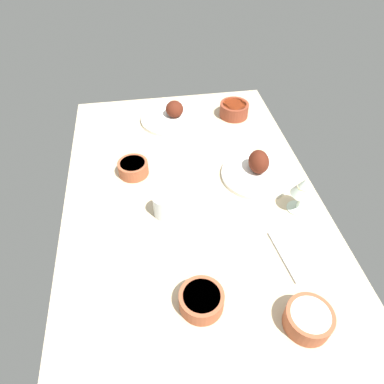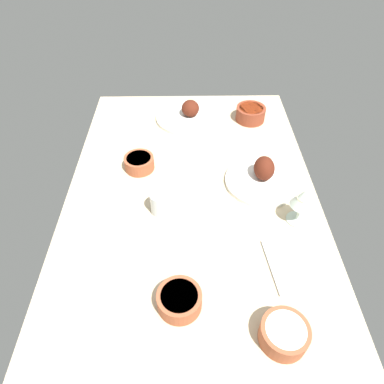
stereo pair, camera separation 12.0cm
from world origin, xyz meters
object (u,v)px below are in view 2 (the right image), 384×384
wine_glass (303,200)px  water_tumbler (161,202)px  bowl_sauce (251,113)px  bowl_soup (179,300)px  fork_loose (91,260)px  bowl_cream (284,334)px  bowl_pasta (139,162)px  plate_near_viewer (262,177)px  plate_center_main (188,115)px  spoon_loose (271,267)px

wine_glass → water_tumbler: bearing=-96.1°
bowl_sauce → wine_glass: bearing=7.2°
bowl_soup → fork_loose: 30.69cm
bowl_cream → wine_glass: 41.72cm
fork_loose → bowl_pasta: bearing=-133.7°
plate_near_viewer → bowl_pasta: 46.72cm
plate_near_viewer → bowl_cream: bearing=-3.8°
plate_near_viewer → fork_loose: plate_near_viewer is taller
water_tumbler → fork_loose: 28.55cm
plate_center_main → wine_glass: 71.74cm
wine_glass → spoon_loose: bearing=-32.7°
plate_center_main → plate_near_viewer: (42.70, 27.18, 0.54)cm
plate_center_main → plate_near_viewer: size_ratio=1.05×
bowl_sauce → bowl_cream: 99.38cm
bowl_cream → bowl_soup: 27.73cm
plate_center_main → bowl_sauce: size_ratio=2.11×
plate_center_main → wine_glass: wine_glass is taller
plate_center_main → spoon_loose: plate_center_main is taller
bowl_sauce → bowl_soup: bowl_sauce is taller
plate_near_viewer → bowl_soup: (48.36, -29.85, 0.44)cm
bowl_pasta → wine_glass: bearing=63.7°
bowl_cream → fork_loose: size_ratio=0.76×
water_tumbler → fork_loose: bearing=-45.5°
plate_near_viewer → bowl_soup: size_ratio=2.16×
plate_center_main → bowl_sauce: plate_center_main is taller
bowl_cream → spoon_loose: (-20.80, 1.02, -2.78)cm
bowl_sauce → fork_loose: 94.99cm
plate_center_main → bowl_sauce: 28.60cm
bowl_soup → wine_glass: size_ratio=0.87×
plate_near_viewer → bowl_pasta: bearing=-100.3°
fork_loose → plate_center_main: bearing=-140.5°
bowl_pasta → fork_loose: bowl_pasta is taller
plate_near_viewer → fork_loose: size_ratio=1.64×
plate_near_viewer → bowl_cream: 58.02cm
plate_near_viewer → spoon_loose: (37.10, -2.79, -2.09)cm
plate_near_viewer → water_tumbler: 39.13cm
wine_glass → spoon_loose: size_ratio=0.75×
plate_near_viewer → spoon_loose: size_ratio=1.40×
plate_center_main → bowl_soup: plate_center_main is taller
bowl_pasta → bowl_soup: bearing=15.8°
bowl_sauce → bowl_pasta: bearing=-55.1°
plate_near_viewer → fork_loose: bearing=-59.3°
bowl_soup → water_tumbler: water_tumbler is taller
plate_near_viewer → fork_loose: (33.75, -56.72, -2.09)cm
bowl_sauce → plate_center_main: bearing=-92.7°
bowl_pasta → bowl_cream: size_ratio=0.93×
bowl_pasta → bowl_soup: size_ratio=0.93×
bowl_soup → water_tumbler: size_ratio=1.49×
plate_near_viewer → bowl_cream: (57.89, -3.81, 0.68)cm
bowl_soup → fork_loose: bowl_soup is taller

